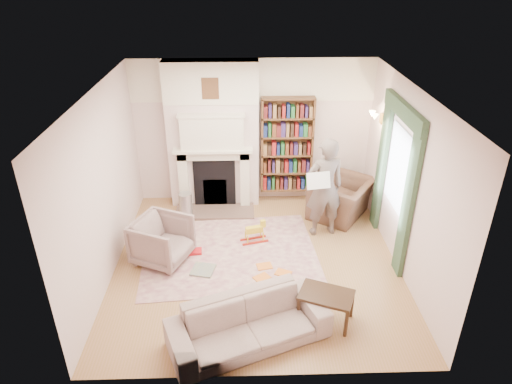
{
  "coord_description": "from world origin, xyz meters",
  "views": [
    {
      "loc": [
        -0.19,
        -6.02,
        4.43
      ],
      "look_at": [
        0.0,
        0.25,
        1.15
      ],
      "focal_mm": 32.0,
      "sensor_mm": 36.0,
      "label": 1
    }
  ],
  "objects_px": {
    "man_reading": "(325,188)",
    "armchair_left": "(162,240)",
    "bookcase": "(287,145)",
    "rocking_horse": "(254,232)",
    "paraffin_heater": "(186,207)",
    "coffee_table": "(325,307)",
    "armchair_reading": "(341,198)",
    "sofa": "(249,323)"
  },
  "relations": [
    {
      "from": "sofa",
      "to": "coffee_table",
      "type": "xyz_separation_m",
      "value": [
        1.04,
        0.35,
        -0.07
      ]
    },
    {
      "from": "armchair_reading",
      "to": "coffee_table",
      "type": "xyz_separation_m",
      "value": [
        -0.75,
        -2.79,
        -0.13
      ]
    },
    {
      "from": "sofa",
      "to": "man_reading",
      "type": "distance_m",
      "value": 2.94
    },
    {
      "from": "armchair_left",
      "to": "rocking_horse",
      "type": "relative_size",
      "value": 1.78
    },
    {
      "from": "armchair_left",
      "to": "paraffin_heater",
      "type": "height_order",
      "value": "armchair_left"
    },
    {
      "from": "bookcase",
      "to": "paraffin_heater",
      "type": "distance_m",
      "value": 2.25
    },
    {
      "from": "sofa",
      "to": "man_reading",
      "type": "bearing_deg",
      "value": 40.54
    },
    {
      "from": "bookcase",
      "to": "rocking_horse",
      "type": "relative_size",
      "value": 4.0
    },
    {
      "from": "bookcase",
      "to": "armchair_left",
      "type": "height_order",
      "value": "bookcase"
    },
    {
      "from": "paraffin_heater",
      "to": "rocking_horse",
      "type": "distance_m",
      "value": 1.48
    },
    {
      "from": "paraffin_heater",
      "to": "armchair_reading",
      "type": "bearing_deg",
      "value": 1.55
    },
    {
      "from": "sofa",
      "to": "paraffin_heater",
      "type": "height_order",
      "value": "sofa"
    },
    {
      "from": "armchair_reading",
      "to": "armchair_left",
      "type": "height_order",
      "value": "armchair_left"
    },
    {
      "from": "coffee_table",
      "to": "armchair_left",
      "type": "bearing_deg",
      "value": 171.76
    },
    {
      "from": "bookcase",
      "to": "sofa",
      "type": "distance_m",
      "value": 4.0
    },
    {
      "from": "sofa",
      "to": "rocking_horse",
      "type": "xyz_separation_m",
      "value": [
        0.13,
        2.28,
        -0.09
      ]
    },
    {
      "from": "armchair_left",
      "to": "coffee_table",
      "type": "xyz_separation_m",
      "value": [
        2.39,
        -1.45,
        -0.15
      ]
    },
    {
      "from": "sofa",
      "to": "coffee_table",
      "type": "relative_size",
      "value": 2.88
    },
    {
      "from": "paraffin_heater",
      "to": "coffee_table",
      "type": "bearing_deg",
      "value": -51.58
    },
    {
      "from": "man_reading",
      "to": "paraffin_heater",
      "type": "xyz_separation_m",
      "value": [
        -2.46,
        0.52,
        -0.62
      ]
    },
    {
      "from": "bookcase",
      "to": "rocking_horse",
      "type": "xyz_separation_m",
      "value": [
        -0.67,
        -1.54,
        -0.97
      ]
    },
    {
      "from": "armchair_left",
      "to": "rocking_horse",
      "type": "xyz_separation_m",
      "value": [
        1.49,
        0.47,
        -0.17
      ]
    },
    {
      "from": "paraffin_heater",
      "to": "rocking_horse",
      "type": "xyz_separation_m",
      "value": [
        1.25,
        -0.79,
        -0.07
      ]
    },
    {
      "from": "armchair_reading",
      "to": "rocking_horse",
      "type": "xyz_separation_m",
      "value": [
        -1.66,
        -0.86,
        -0.16
      ]
    },
    {
      "from": "man_reading",
      "to": "paraffin_heater",
      "type": "distance_m",
      "value": 2.59
    },
    {
      "from": "paraffin_heater",
      "to": "man_reading",
      "type": "bearing_deg",
      "value": -11.99
    },
    {
      "from": "bookcase",
      "to": "sofa",
      "type": "height_order",
      "value": "bookcase"
    },
    {
      "from": "coffee_table",
      "to": "paraffin_heater",
      "type": "bearing_deg",
      "value": 151.47
    },
    {
      "from": "bookcase",
      "to": "armchair_left",
      "type": "xyz_separation_m",
      "value": [
        -2.16,
        -2.01,
        -0.8
      ]
    },
    {
      "from": "armchair_reading",
      "to": "sofa",
      "type": "relative_size",
      "value": 0.55
    },
    {
      "from": "armchair_left",
      "to": "man_reading",
      "type": "distance_m",
      "value": 2.84
    },
    {
      "from": "man_reading",
      "to": "armchair_left",
      "type": "bearing_deg",
      "value": 4.57
    },
    {
      "from": "sofa",
      "to": "rocking_horse",
      "type": "bearing_deg",
      "value": 64.99
    },
    {
      "from": "sofa",
      "to": "armchair_reading",
      "type": "bearing_deg",
      "value": 38.68
    },
    {
      "from": "rocking_horse",
      "to": "bookcase",
      "type": "bearing_deg",
      "value": 51.36
    },
    {
      "from": "armchair_reading",
      "to": "man_reading",
      "type": "height_order",
      "value": "man_reading"
    },
    {
      "from": "man_reading",
      "to": "bookcase",
      "type": "bearing_deg",
      "value": -77.81
    },
    {
      "from": "armchair_reading",
      "to": "coffee_table",
      "type": "distance_m",
      "value": 2.89
    },
    {
      "from": "armchair_left",
      "to": "paraffin_heater",
      "type": "distance_m",
      "value": 1.29
    },
    {
      "from": "man_reading",
      "to": "coffee_table",
      "type": "xyz_separation_m",
      "value": [
        -0.3,
        -2.19,
        -0.67
      ]
    },
    {
      "from": "coffee_table",
      "to": "bookcase",
      "type": "bearing_deg",
      "value": 116.93
    },
    {
      "from": "bookcase",
      "to": "man_reading",
      "type": "relative_size",
      "value": 1.03
    }
  ]
}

